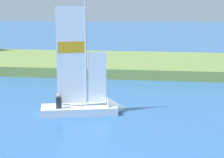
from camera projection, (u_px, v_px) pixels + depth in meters
The scene contains 2 objects.
shore_bank at pixel (145, 64), 36.35m from camera, with size 80.00×11.27×0.78m, color olive.
sailboat at pixel (93, 105), 21.96m from camera, with size 4.70×2.56×6.59m.
Camera 1 is at (2.22, -12.44, 5.96)m, focal length 66.32 mm.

